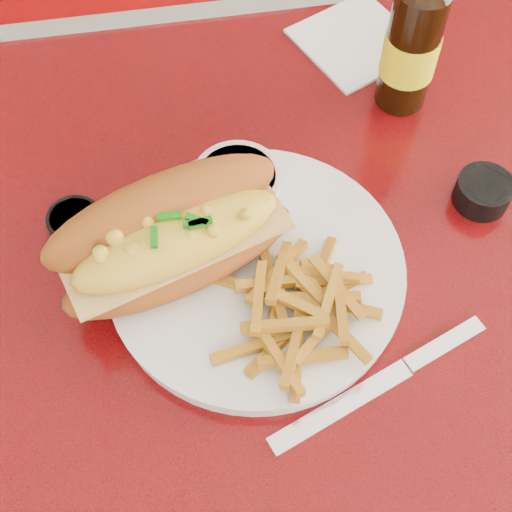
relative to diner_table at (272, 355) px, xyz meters
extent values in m
plane|color=beige|center=(0.00, 0.00, -0.61)|extent=(8.00, 8.00, 0.00)
cube|color=#B40B0F|center=(0.00, 0.00, 0.14)|extent=(1.20, 0.80, 0.04)
cube|color=silver|center=(0.00, 0.40, 0.14)|extent=(1.22, 0.03, 0.04)
cylinder|color=silver|center=(0.00, 0.00, -0.24)|extent=(0.09, 0.09, 0.72)
cylinder|color=silver|center=(0.00, 0.00, -0.59)|extent=(0.52, 0.52, 0.03)
cube|color=#95090B|center=(0.00, 0.78, -0.38)|extent=(1.20, 0.50, 0.45)
cylinder|color=white|center=(-0.02, 0.02, 0.17)|extent=(0.33, 0.33, 0.02)
cylinder|color=white|center=(-0.02, 0.02, 0.18)|extent=(0.34, 0.34, 0.00)
ellipsoid|color=#9E5119|center=(-0.09, 0.02, 0.20)|extent=(0.24, 0.14, 0.05)
cube|color=#DDB262|center=(-0.09, 0.02, 0.22)|extent=(0.22, 0.12, 0.01)
ellipsoid|color=yellow|center=(-0.09, 0.02, 0.23)|extent=(0.21, 0.12, 0.05)
ellipsoid|color=#9E5119|center=(-0.10, 0.05, 0.24)|extent=(0.24, 0.15, 0.09)
cube|color=silver|center=(-0.06, 0.04, 0.18)|extent=(0.04, 0.13, 0.00)
cube|color=silver|center=(-0.05, 0.12, 0.18)|extent=(0.03, 0.04, 0.00)
cylinder|color=white|center=(-0.02, 0.10, 0.19)|extent=(0.10, 0.10, 0.05)
cylinder|color=black|center=(-0.02, 0.10, 0.21)|extent=(0.08, 0.08, 0.01)
cylinder|color=black|center=(-0.19, 0.10, 0.17)|extent=(0.07, 0.07, 0.03)
cylinder|color=#CC7F4A|center=(-0.19, 0.10, 0.19)|extent=(0.06, 0.06, 0.01)
cylinder|color=black|center=(0.23, 0.07, 0.18)|extent=(0.07, 0.07, 0.03)
cylinder|color=#CC7F4A|center=(0.23, 0.07, 0.19)|extent=(0.06, 0.06, 0.01)
cylinder|color=black|center=(0.18, 0.22, 0.23)|extent=(0.07, 0.07, 0.15)
cylinder|color=yellow|center=(0.18, 0.22, 0.23)|extent=(0.07, 0.07, 0.05)
cube|color=silver|center=(0.04, -0.13, 0.16)|extent=(0.14, 0.07, 0.00)
cube|color=silver|center=(0.14, -0.09, 0.17)|extent=(0.08, 0.04, 0.01)
cube|color=white|center=(0.16, 0.32, 0.16)|extent=(0.17, 0.17, 0.00)
camera|label=1|loc=(-0.07, -0.32, 0.76)|focal=50.00mm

